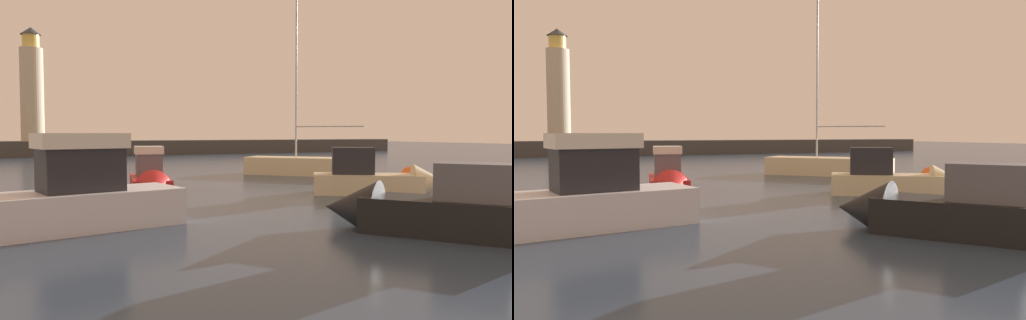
% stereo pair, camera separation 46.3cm
% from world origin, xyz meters
% --- Properties ---
extents(ground_plane, '(220.00, 220.00, 0.00)m').
position_xyz_m(ground_plane, '(0.00, 31.82, 0.00)').
color(ground_plane, '#2D3D51').
extents(breakwater, '(92.38, 4.39, 1.85)m').
position_xyz_m(breakwater, '(0.00, 63.63, 0.92)').
color(breakwater, '#423F3D').
rests_on(breakwater, ground_plane).
extents(lighthouse, '(2.62, 2.62, 13.46)m').
position_xyz_m(lighthouse, '(-5.28, 63.63, 8.22)').
color(lighthouse, beige).
rests_on(lighthouse, breakwater).
extents(motorboat_1, '(5.02, 5.94, 2.32)m').
position_xyz_m(motorboat_1, '(4.06, 9.28, 0.66)').
color(motorboat_1, black).
rests_on(motorboat_1, ground_plane).
extents(motorboat_2, '(8.43, 3.73, 3.26)m').
position_xyz_m(motorboat_2, '(-5.97, 13.68, 0.84)').
color(motorboat_2, silver).
rests_on(motorboat_2, ground_plane).
extents(motorboat_3, '(6.18, 4.77, 2.53)m').
position_xyz_m(motorboat_3, '(8.92, 16.77, 0.66)').
color(motorboat_3, beige).
rests_on(motorboat_3, ground_plane).
extents(motorboat_4, '(2.50, 5.92, 2.57)m').
position_xyz_m(motorboat_4, '(-0.86, 21.03, 0.60)').
color(motorboat_4, '#B21E1E').
rests_on(motorboat_4, ground_plane).
extents(sailboat_moored, '(7.48, 7.69, 12.61)m').
position_xyz_m(sailboat_moored, '(11.06, 27.24, 0.64)').
color(sailboat_moored, beige).
rests_on(sailboat_moored, ground_plane).
extents(mooring_buoy, '(1.01, 1.01, 1.01)m').
position_xyz_m(mooring_buoy, '(12.73, 19.35, 0.51)').
color(mooring_buoy, '#EA5919').
rests_on(mooring_buoy, ground_plane).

